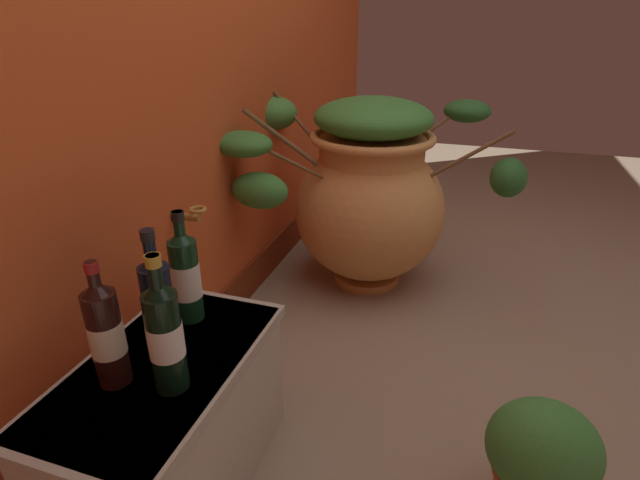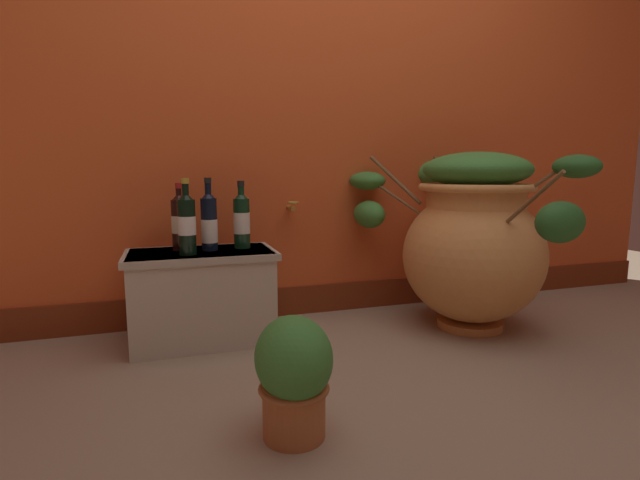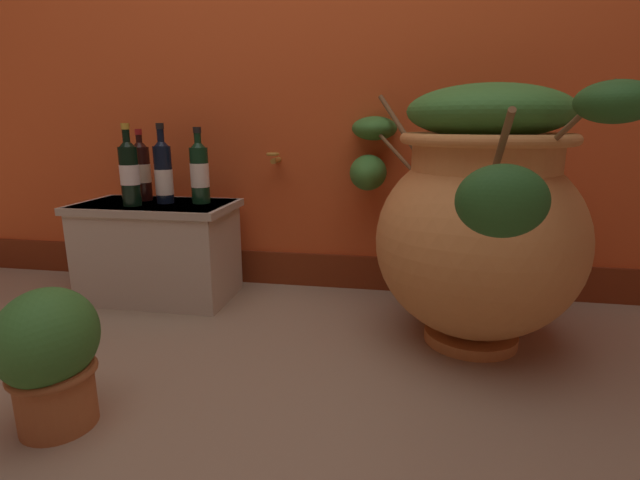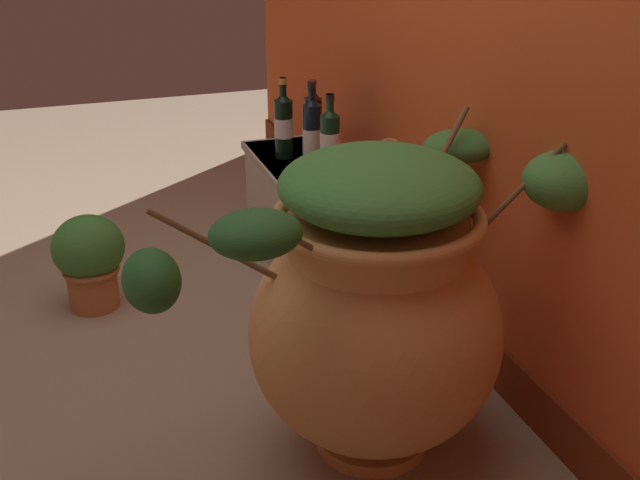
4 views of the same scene
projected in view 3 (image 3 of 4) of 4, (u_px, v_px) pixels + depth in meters
The scene contains 8 objects.
ground_plane at pixel (258, 436), 1.15m from camera, with size 7.00×7.00×0.00m, color gray.
terracotta_urn at pixel (478, 215), 1.55m from camera, with size 0.81×1.24×0.86m.
stone_ledge at pixel (159, 248), 2.01m from camera, with size 0.65×0.37×0.41m.
wine_bottle_left at pixel (200, 170), 1.94m from camera, with size 0.08×0.08×0.31m.
wine_bottle_middle at pixel (142, 169), 2.01m from camera, with size 0.07×0.07×0.30m.
wine_bottle_right at pixel (129, 171), 1.87m from camera, with size 0.08×0.08×0.32m.
wine_bottle_back at pixel (163, 172), 1.94m from camera, with size 0.07×0.07×0.32m.
potted_shrub at pixel (50, 355), 1.14m from camera, with size 0.22×0.26×0.36m.
Camera 3 is at (0.32, -0.96, 0.74)m, focal length 26.49 mm.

